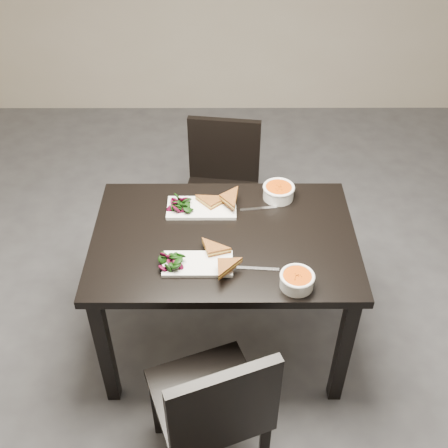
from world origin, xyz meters
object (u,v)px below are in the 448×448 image
Objects in this scene: plate_near at (198,264)px; soup_bowl_far at (279,191)px; soup_bowl_near at (297,280)px; plate_far at (202,208)px; chair_far at (222,184)px; chair_near at (214,407)px; table at (224,252)px.

soup_bowl_far is (0.38, 0.47, 0.03)m from plate_near.
soup_bowl_near reaches higher than plate_far.
chair_far is at bearing 80.51° from plate_far.
chair_far reaches higher than soup_bowl_near.
plate_near is 0.90× the size of plate_far.
chair_far is (0.03, 1.46, 0.00)m from chair_near.
plate_far reaches higher than plate_near.
plate_far is (0.01, 0.38, 0.00)m from plate_near.
soup_bowl_near is at bearing -51.20° from plate_far.
chair_near is 0.60m from soup_bowl_near.
table is 1.41× the size of chair_near.
table is 0.24m from plate_near.
soup_bowl_far is at bearing 13.77° from plate_far.
plate_near reaches higher than table.
table is 3.64× the size of plate_far.
table is 1.41× the size of chair_far.
table is at bearing -133.34° from soup_bowl_far.
soup_bowl_far is at bearing 51.20° from plate_near.
chair_near is 2.58× the size of plate_far.
plate_near is (-0.11, -0.19, 0.11)m from table.
chair_near reaches higher than plate_near.
chair_near is 5.92× the size of soup_bowl_near.
chair_far reaches higher than table.
table is 0.78m from chair_far.
plate_near is at bearing -90.82° from plate_far.
soup_bowl_far is at bearing -52.11° from chair_far.
soup_bowl_far is (0.37, 0.09, 0.03)m from plate_far.
chair_far is 2.58× the size of plate_far.
soup_bowl_near is (0.41, -0.12, 0.03)m from plate_near.
soup_bowl_far is (0.28, -0.48, 0.31)m from chair_far.
table is at bearing 133.70° from soup_bowl_near.
plate_near is at bearing 77.22° from chair_near.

